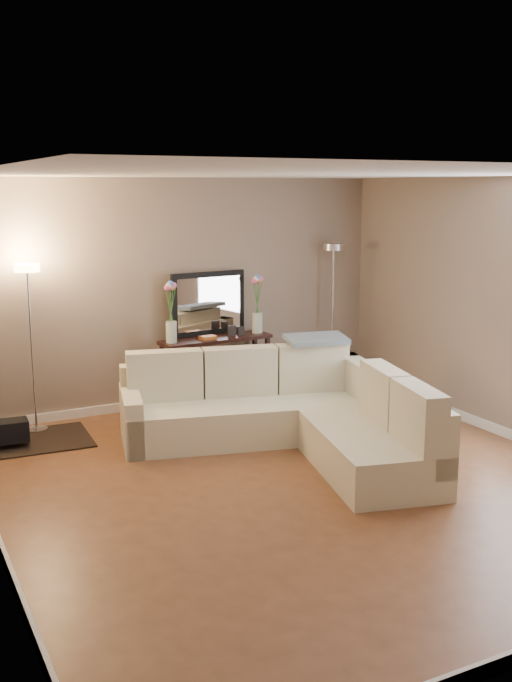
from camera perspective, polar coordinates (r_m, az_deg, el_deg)
name	(u,v)px	position (r m, az deg, el deg)	size (l,w,h in m)	color
floor	(298,483)	(6.65, 3.19, -10.62)	(5.00, 5.50, 0.01)	brown
ceiling	(302,173)	(6.16, 3.47, 12.50)	(5.00, 5.50, 0.01)	white
wall_back	(178,294)	(8.74, -5.87, 3.57)	(5.00, 0.02, 2.60)	gray
baseboard_back	(181,399)	(8.97, -5.64, -4.39)	(5.00, 0.03, 0.10)	white
baseboard_right	(512,435)	(8.10, 18.69, -6.71)	(0.03, 5.50, 0.10)	white
sectional_sofa	(291,414)	(7.41, 2.62, -5.52)	(2.66, 2.95, 0.89)	beige
throw_blanket	(316,339)	(7.96, 4.55, 0.15)	(0.64, 0.37, 0.05)	slate
console_table	(210,368)	(8.70, -3.47, -2.07)	(1.34, 0.46, 0.81)	black
leaning_mirror	(208,303)	(8.75, -3.59, 2.83)	(0.93, 0.12, 0.73)	black
table_decor	(217,335)	(8.63, -2.93, 0.42)	(0.56, 0.14, 0.13)	orange
flower_vase_left	(171,317)	(8.37, -6.40, 1.82)	(0.15, 0.13, 0.69)	silver
flower_vase_right	(257,308)	(8.89, 0.10, 2.47)	(0.15, 0.13, 0.69)	silver
floor_lamp_lit	(30,315)	(8.00, -16.62, 1.91)	(0.26, 0.26, 1.74)	silver
floor_lamp_unlit	(333,287)	(9.38, 5.79, 4.03)	(0.30, 0.30, 1.82)	silver
charcoal_rug	(32,441)	(7.96, -16.48, -7.21)	(1.13, 0.85, 0.02)	black
black_bag	(11,431)	(7.80, -17.91, -6.43)	(0.32, 0.23, 0.21)	black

